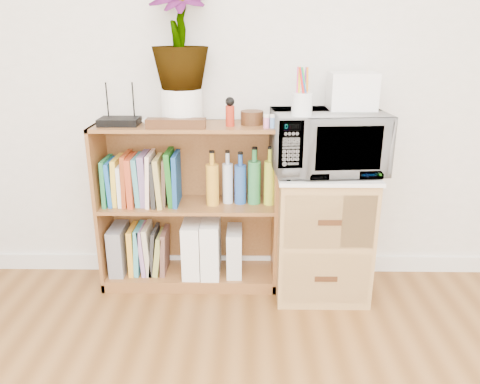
{
  "coord_description": "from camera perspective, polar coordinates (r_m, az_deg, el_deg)",
  "views": [
    {
      "loc": [
        -0.02,
        -0.38,
        1.43
      ],
      "look_at": [
        -0.06,
        1.95,
        0.62
      ],
      "focal_mm": 35.0,
      "sensor_mm": 36.0,
      "label": 1
    }
  ],
  "objects": [
    {
      "name": "skirting_board",
      "position": [
        2.96,
        1.16,
        -8.61
      ],
      "size": [
        4.0,
        0.02,
        0.1
      ],
      "primitive_type": "cube",
      "color": "white",
      "rests_on": "ground"
    },
    {
      "name": "bookshelf",
      "position": [
        2.68,
        -6.28,
        -1.85
      ],
      "size": [
        1.0,
        0.3,
        0.95
      ],
      "primitive_type": "cube",
      "color": "brown",
      "rests_on": "ground"
    },
    {
      "name": "wicker_unit",
      "position": [
        2.67,
        9.88,
        -5.0
      ],
      "size": [
        0.5,
        0.45,
        0.7
      ],
      "primitive_type": "cube",
      "color": "#9E7542",
      "rests_on": "ground"
    },
    {
      "name": "microwave",
      "position": [
        2.49,
        10.6,
        6.04
      ],
      "size": [
        0.6,
        0.43,
        0.31
      ],
      "primitive_type": "imported",
      "rotation": [
        0.0,
        0.0,
        0.09
      ],
      "color": "white",
      "rests_on": "wicker_unit"
    },
    {
      "name": "pen_cup",
      "position": [
        2.31,
        7.56,
        10.57
      ],
      "size": [
        0.1,
        0.1,
        0.11
      ],
      "primitive_type": "cylinder",
      "color": "white",
      "rests_on": "microwave"
    },
    {
      "name": "small_appliance",
      "position": [
        2.55,
        13.49,
        11.9
      ],
      "size": [
        0.24,
        0.2,
        0.19
      ],
      "primitive_type": "cube",
      "color": "white",
      "rests_on": "microwave"
    },
    {
      "name": "router",
      "position": [
        2.59,
        -14.49,
        8.33
      ],
      "size": [
        0.21,
        0.14,
        0.04
      ],
      "primitive_type": "cube",
      "color": "black",
      "rests_on": "bookshelf"
    },
    {
      "name": "white_bowl",
      "position": [
        2.54,
        -10.37,
        8.34
      ],
      "size": [
        0.13,
        0.13,
        0.03
      ],
      "primitive_type": "imported",
      "color": "white",
      "rests_on": "bookshelf"
    },
    {
      "name": "plant_pot",
      "position": [
        2.55,
        -7.07,
        10.31
      ],
      "size": [
        0.22,
        0.22,
        0.19
      ],
      "primitive_type": "cylinder",
      "color": "white",
      "rests_on": "bookshelf"
    },
    {
      "name": "potted_plant",
      "position": [
        2.52,
        -7.42,
        18.39
      ],
      "size": [
        0.3,
        0.3,
        0.53
      ],
      "primitive_type": "imported",
      "color": "#3F7C31",
      "rests_on": "plant_pot"
    },
    {
      "name": "trinket_box",
      "position": [
        2.45,
        -7.81,
        8.29
      ],
      "size": [
        0.31,
        0.08,
        0.05
      ],
      "primitive_type": "cube",
      "color": "#38220F",
      "rests_on": "bookshelf"
    },
    {
      "name": "kokeshi_doll",
      "position": [
        2.48,
        -1.23,
        9.25
      ],
      "size": [
        0.05,
        0.05,
        0.11
      ],
      "primitive_type": "cylinder",
      "color": "#A82614",
      "rests_on": "bookshelf"
    },
    {
      "name": "wooden_bowl",
      "position": [
        2.53,
        1.47,
        9.05
      ],
      "size": [
        0.12,
        0.12,
        0.07
      ],
      "primitive_type": "cylinder",
      "color": "#38220F",
      "rests_on": "bookshelf"
    },
    {
      "name": "paint_jars",
      "position": [
        2.43,
        4.01,
        8.43
      ],
      "size": [
        0.11,
        0.04,
        0.06
      ],
      "primitive_type": "cube",
      "color": "pink",
      "rests_on": "bookshelf"
    },
    {
      "name": "file_box",
      "position": [
        2.86,
        -14.52,
        -6.71
      ],
      "size": [
        0.08,
        0.22,
        0.28
      ],
      "primitive_type": "cube",
      "color": "gray",
      "rests_on": "bookshelf"
    },
    {
      "name": "magazine_holder_left",
      "position": [
        2.76,
        -5.82,
        -6.67
      ],
      "size": [
        0.1,
        0.26,
        0.32
      ],
      "primitive_type": "cube",
      "color": "white",
      "rests_on": "bookshelf"
    },
    {
      "name": "magazine_holder_mid",
      "position": [
        2.75,
        -3.57,
        -6.62
      ],
      "size": [
        0.1,
        0.26,
        0.33
      ],
      "primitive_type": "cube",
      "color": "white",
      "rests_on": "bookshelf"
    },
    {
      "name": "magazine_holder_right",
      "position": [
        2.76,
        -0.67,
        -7.19
      ],
      "size": [
        0.09,
        0.22,
        0.27
      ],
      "primitive_type": "cube",
      "color": "silver",
      "rests_on": "bookshelf"
    },
    {
      "name": "cookbooks",
      "position": [
        2.67,
        -11.74,
        1.47
      ],
      "size": [
        0.41,
        0.2,
        0.3
      ],
      "color": "#1F7742",
      "rests_on": "bookshelf"
    },
    {
      "name": "liquor_bottles",
      "position": [
        2.6,
        0.79,
        1.71
      ],
      "size": [
        0.46,
        0.07,
        0.32
      ],
      "color": "gold",
      "rests_on": "bookshelf"
    },
    {
      "name": "lower_books",
      "position": [
        2.82,
        -11.08,
        -6.88
      ],
      "size": [
        0.22,
        0.19,
        0.29
      ],
      "color": "gold",
      "rests_on": "bookshelf"
    }
  ]
}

